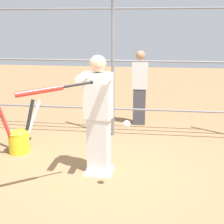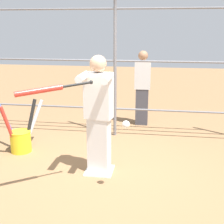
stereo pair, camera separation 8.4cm
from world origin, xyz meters
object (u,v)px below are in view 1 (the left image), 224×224
softball_in_flight (127,124)px  batter (98,112)px  baseball_bat_swinging (46,90)px  bystander_behind_fence (140,87)px  bat_bucket (19,138)px

softball_in_flight → batter: bearing=-50.5°
batter → softball_in_flight: (-0.45, 0.54, 0.01)m
baseball_bat_swinging → softball_in_flight: baseball_bat_swinging is taller
bystander_behind_fence → bat_bucket: bearing=43.0°
batter → bat_bucket: batter is taller
batter → bat_bucket: bearing=-21.4°
bat_bucket → bystander_behind_fence: bearing=-137.0°
batter → baseball_bat_swinging: size_ratio=2.13×
batter → bat_bucket: size_ratio=1.94×
baseball_bat_swinging → softball_in_flight: (-0.91, -0.21, -0.45)m
softball_in_flight → bystander_behind_fence: bearing=-90.5°
batter → bystander_behind_fence: bearing=-101.2°
batter → softball_in_flight: size_ratio=17.76×
baseball_bat_swinging → softball_in_flight: bearing=-166.8°
bystander_behind_fence → batter: bearing=78.8°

